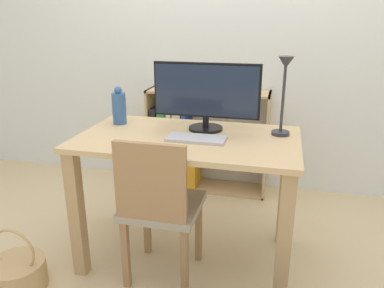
% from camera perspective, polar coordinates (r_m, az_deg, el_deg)
% --- Properties ---
extents(ground_plane, '(10.00, 10.00, 0.00)m').
position_cam_1_polar(ground_plane, '(2.42, -0.59, -16.58)').
color(ground_plane, '#CCB284').
extents(wall_back, '(8.00, 0.05, 2.60)m').
position_cam_1_polar(wall_back, '(3.11, 4.87, 16.92)').
color(wall_back, silver).
rests_on(wall_back, ground_plane).
extents(desk, '(1.22, 0.70, 0.77)m').
position_cam_1_polar(desk, '(2.12, -0.64, -2.83)').
color(desk, tan).
rests_on(desk, ground_plane).
extents(monitor, '(0.62, 0.20, 0.39)m').
position_cam_1_polar(monitor, '(2.15, 2.17, 7.72)').
color(monitor, black).
rests_on(monitor, desk).
extents(keyboard, '(0.32, 0.14, 0.02)m').
position_cam_1_polar(keyboard, '(2.00, 0.64, 0.83)').
color(keyboard, '#B2B2B7').
rests_on(keyboard, desk).
extents(vase, '(0.08, 0.08, 0.23)m').
position_cam_1_polar(vase, '(2.34, -11.05, 5.52)').
color(vase, '#33598C').
rests_on(vase, desk).
extents(desk_lamp, '(0.10, 0.19, 0.44)m').
position_cam_1_polar(desk_lamp, '(2.04, 13.82, 8.17)').
color(desk_lamp, '#2D2D33').
rests_on(desk_lamp, desk).
extents(chair, '(0.40, 0.40, 0.85)m').
position_cam_1_polar(chair, '(1.99, -5.00, -9.24)').
color(chair, '#9E937F').
rests_on(chair, ground_plane).
extents(bookshelf, '(0.98, 0.28, 0.84)m').
position_cam_1_polar(bookshelf, '(3.16, -0.74, -0.26)').
color(bookshelf, tan).
rests_on(bookshelf, ground_plane).
extents(basket, '(0.30, 0.30, 0.36)m').
position_cam_1_polar(basket, '(2.34, -25.07, -17.35)').
color(basket, tan).
rests_on(basket, ground_plane).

